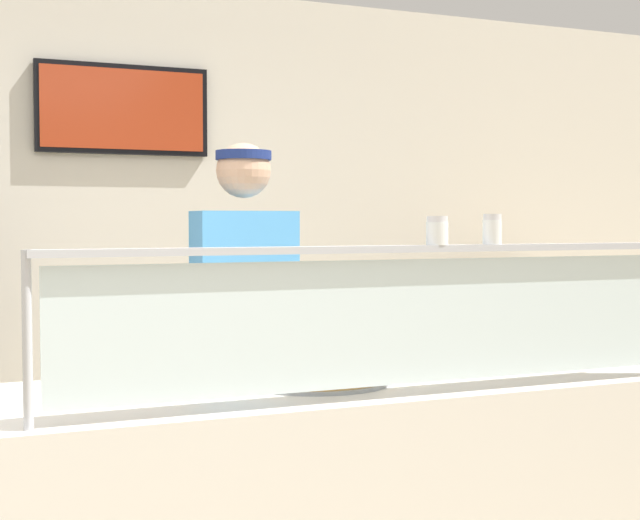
# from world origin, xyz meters

# --- Properties ---
(shop_rear_unit) EXTENTS (6.68, 0.13, 2.70)m
(shop_rear_unit) POSITION_xyz_m (1.14, 2.48, 1.36)
(shop_rear_unit) COLOR silver
(shop_rear_unit) RESTS_ON ground
(sneeze_guard) EXTENTS (2.11, 0.06, 0.44)m
(sneeze_guard) POSITION_xyz_m (1.14, 0.06, 1.23)
(sneeze_guard) COLOR #B2B5BC
(sneeze_guard) RESTS_ON serving_counter
(pizza_tray) EXTENTS (0.51, 0.51, 0.04)m
(pizza_tray) POSITION_xyz_m (0.99, 0.41, 0.97)
(pizza_tray) COLOR #9EA0A8
(pizza_tray) RESTS_ON serving_counter
(pizza_server) EXTENTS (0.10, 0.29, 0.01)m
(pizza_server) POSITION_xyz_m (1.00, 0.39, 0.99)
(pizza_server) COLOR #ADAFB7
(pizza_server) RESTS_ON pizza_tray
(parmesan_shaker) EXTENTS (0.06, 0.06, 0.08)m
(parmesan_shaker) POSITION_xyz_m (1.24, 0.06, 1.43)
(parmesan_shaker) COLOR white
(parmesan_shaker) RESTS_ON sneeze_guard
(pepper_flake_shaker) EXTENTS (0.06, 0.06, 0.09)m
(pepper_flake_shaker) POSITION_xyz_m (1.43, 0.06, 1.43)
(pepper_flake_shaker) COLOR white
(pepper_flake_shaker) RESTS_ON sneeze_guard
(worker_figure) EXTENTS (0.41, 0.50, 1.76)m
(worker_figure) POSITION_xyz_m (0.96, 1.03, 1.01)
(worker_figure) COLOR #23232D
(worker_figure) RESTS_ON ground
(prep_shelf) EXTENTS (0.70, 0.55, 0.87)m
(prep_shelf) POSITION_xyz_m (2.96, 1.99, 0.44)
(prep_shelf) COLOR #B7BABF
(prep_shelf) RESTS_ON ground
(pizza_box_stack) EXTENTS (0.51, 0.50, 0.31)m
(pizza_box_stack) POSITION_xyz_m (2.96, 1.99, 1.03)
(pizza_box_stack) COLOR tan
(pizza_box_stack) RESTS_ON prep_shelf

